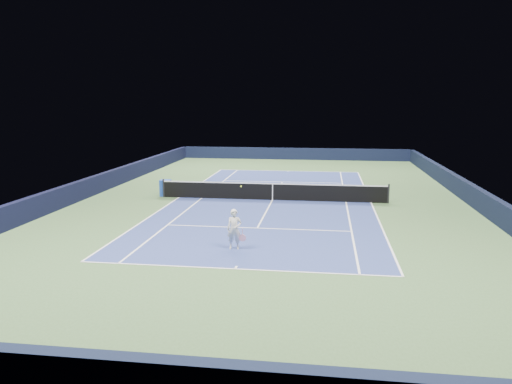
# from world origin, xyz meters

# --- Properties ---
(ground) EXTENTS (40.00, 40.00, 0.00)m
(ground) POSITION_xyz_m (0.00, 0.00, 0.00)
(ground) COLOR #3B5A31
(ground) RESTS_ON ground
(wall_far) EXTENTS (22.00, 0.35, 1.10)m
(wall_far) POSITION_xyz_m (0.00, 19.82, 0.55)
(wall_far) COLOR black
(wall_far) RESTS_ON ground
(wall_right) EXTENTS (0.35, 40.00, 1.10)m
(wall_right) POSITION_xyz_m (10.82, 0.00, 0.55)
(wall_right) COLOR black
(wall_right) RESTS_ON ground
(wall_left) EXTENTS (0.35, 40.00, 1.10)m
(wall_left) POSITION_xyz_m (-10.82, 0.00, 0.55)
(wall_left) COLOR black
(wall_left) RESTS_ON ground
(court_surface) EXTENTS (10.97, 23.77, 0.01)m
(court_surface) POSITION_xyz_m (0.00, 0.00, 0.00)
(court_surface) COLOR navy
(court_surface) RESTS_ON ground
(baseline_far) EXTENTS (10.97, 0.08, 0.00)m
(baseline_far) POSITION_xyz_m (0.00, 11.88, 0.01)
(baseline_far) COLOR white
(baseline_far) RESTS_ON ground
(baseline_near) EXTENTS (10.97, 0.08, 0.00)m
(baseline_near) POSITION_xyz_m (0.00, -11.88, 0.01)
(baseline_near) COLOR white
(baseline_near) RESTS_ON ground
(sideline_doubles_right) EXTENTS (0.08, 23.77, 0.00)m
(sideline_doubles_right) POSITION_xyz_m (5.49, 0.00, 0.01)
(sideline_doubles_right) COLOR white
(sideline_doubles_right) RESTS_ON ground
(sideline_doubles_left) EXTENTS (0.08, 23.77, 0.00)m
(sideline_doubles_left) POSITION_xyz_m (-5.49, 0.00, 0.01)
(sideline_doubles_left) COLOR white
(sideline_doubles_left) RESTS_ON ground
(sideline_singles_right) EXTENTS (0.08, 23.77, 0.00)m
(sideline_singles_right) POSITION_xyz_m (4.12, 0.00, 0.01)
(sideline_singles_right) COLOR white
(sideline_singles_right) RESTS_ON ground
(sideline_singles_left) EXTENTS (0.08, 23.77, 0.00)m
(sideline_singles_left) POSITION_xyz_m (-4.12, 0.00, 0.01)
(sideline_singles_left) COLOR white
(sideline_singles_left) RESTS_ON ground
(service_line_far) EXTENTS (8.23, 0.08, 0.00)m
(service_line_far) POSITION_xyz_m (0.00, 6.40, 0.01)
(service_line_far) COLOR white
(service_line_far) RESTS_ON ground
(service_line_near) EXTENTS (8.23, 0.08, 0.00)m
(service_line_near) POSITION_xyz_m (0.00, -6.40, 0.01)
(service_line_near) COLOR white
(service_line_near) RESTS_ON ground
(center_service_line) EXTENTS (0.08, 12.80, 0.00)m
(center_service_line) POSITION_xyz_m (0.00, 0.00, 0.01)
(center_service_line) COLOR white
(center_service_line) RESTS_ON ground
(center_mark_far) EXTENTS (0.08, 0.30, 0.00)m
(center_mark_far) POSITION_xyz_m (0.00, 11.73, 0.01)
(center_mark_far) COLOR white
(center_mark_far) RESTS_ON ground
(center_mark_near) EXTENTS (0.08, 0.30, 0.00)m
(center_mark_near) POSITION_xyz_m (0.00, -11.73, 0.01)
(center_mark_near) COLOR white
(center_mark_near) RESTS_ON ground
(tennis_net) EXTENTS (12.90, 0.10, 1.07)m
(tennis_net) POSITION_xyz_m (0.00, 0.00, 0.50)
(tennis_net) COLOR black
(tennis_net) RESTS_ON ground
(sponsor_cube) EXTENTS (0.61, 0.55, 0.97)m
(sponsor_cube) POSITION_xyz_m (-6.40, 0.35, 0.48)
(sponsor_cube) COLOR #1C41A9
(sponsor_cube) RESTS_ON ground
(tennis_player) EXTENTS (0.76, 1.25, 2.28)m
(tennis_player) POSITION_xyz_m (-0.44, -9.60, 0.77)
(tennis_player) COLOR silver
(tennis_player) RESTS_ON ground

